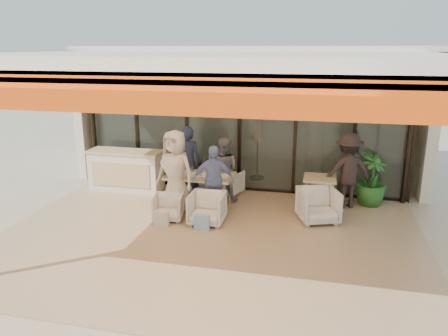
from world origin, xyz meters
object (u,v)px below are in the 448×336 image
object	(u,v)px
dining_table	(200,177)
chair_near_right	(207,207)
side_table	(320,182)
standing_woman	(348,171)
diner_cream	(175,172)
host_counter	(126,170)
chair_far_left	(195,178)
potted_palm	(372,180)
diner_grey	(223,170)
chair_near_left	(168,206)
diner_periwinkle	(213,181)
chair_far_right	(228,181)
side_chair	(318,204)
diner_navy	(188,163)

from	to	relation	value
dining_table	chair_near_right	xyz separation A→B (m)	(0.43, -0.96, -0.33)
side_table	standing_woman	world-z (taller)	standing_woman
diner_cream	side_table	xyz separation A→B (m)	(3.04, 0.86, -0.27)
host_counter	dining_table	world-z (taller)	host_counter
chair_far_left	potted_palm	world-z (taller)	potted_palm
dining_table	diner_grey	size ratio (longest dim) A/B	0.99
chair_near_left	diner_grey	size ratio (longest dim) A/B	0.40
chair_near_left	diner_periwinkle	size ratio (longest dim) A/B	0.40
dining_table	chair_far_right	xyz separation A→B (m)	(0.43, 0.94, -0.36)
chair_near_left	potted_palm	distance (m)	4.59
host_counter	chair_near_left	bearing A→B (deg)	-43.27
side_table	potted_palm	world-z (taller)	potted_palm
diner_grey	diner_cream	size ratio (longest dim) A/B	0.83
side_table	chair_far_right	bearing A→B (deg)	166.26
chair_far_right	side_chair	bearing A→B (deg)	167.22
dining_table	chair_far_right	size ratio (longest dim) A/B	2.28
chair_near_left	diner_cream	distance (m)	0.79
chair_near_right	standing_woman	xyz separation A→B (m)	(2.79, 1.61, 0.50)
diner_grey	standing_woman	world-z (taller)	standing_woman
dining_table	side_chair	bearing A→B (deg)	-7.46
chair_near_right	diner_periwinkle	distance (m)	0.64
diner_navy	diner_grey	bearing A→B (deg)	-179.22
diner_navy	dining_table	bearing A→B (deg)	133.63
chair_near_right	diner_cream	distance (m)	1.12
diner_grey	diner_periwinkle	xyz separation A→B (m)	(0.00, -0.90, 0.01)
diner_grey	diner_navy	bearing A→B (deg)	-5.40
chair_near_left	diner_cream	bearing A→B (deg)	79.56
dining_table	diner_periwinkle	bearing A→B (deg)	-46.80
chair_far_right	diner_cream	xyz separation A→B (m)	(-0.84, -1.40, 0.58)
diner_periwinkle	side_chair	bearing A→B (deg)	-13.32
diner_navy	side_table	world-z (taller)	diner_navy
chair_near_left	side_chair	bearing A→B (deg)	0.93
chair_far_left	diner_cream	world-z (taller)	diner_cream
chair_far_left	side_table	world-z (taller)	side_table
host_counter	potted_palm	size ratio (longest dim) A/B	1.51
diner_grey	diner_periwinkle	size ratio (longest dim) A/B	0.99
diner_navy	chair_near_right	bearing A→B (deg)	121.75
chair_far_right	chair_near_right	size ratio (longest dim) A/B	0.92
chair_far_right	diner_periwinkle	size ratio (longest dim) A/B	0.43
side_table	potted_palm	size ratio (longest dim) A/B	0.61
side_table	diner_periwinkle	bearing A→B (deg)	-158.61
host_counter	diner_cream	size ratio (longest dim) A/B	1.02
diner_periwinkle	potted_palm	world-z (taller)	diner_periwinkle
chair_far_left	side_chair	xyz separation A→B (m)	(3.04, -1.29, 0.03)
dining_table	side_table	bearing A→B (deg)	8.77
diner_periwinkle	potted_palm	size ratio (longest dim) A/B	1.24
host_counter	diner_cream	xyz separation A→B (m)	(1.69, -1.09, 0.38)
diner_navy	diner_periwinkle	distance (m)	1.24
chair_near_right	side_table	distance (m)	2.60
dining_table	chair_far_right	world-z (taller)	dining_table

